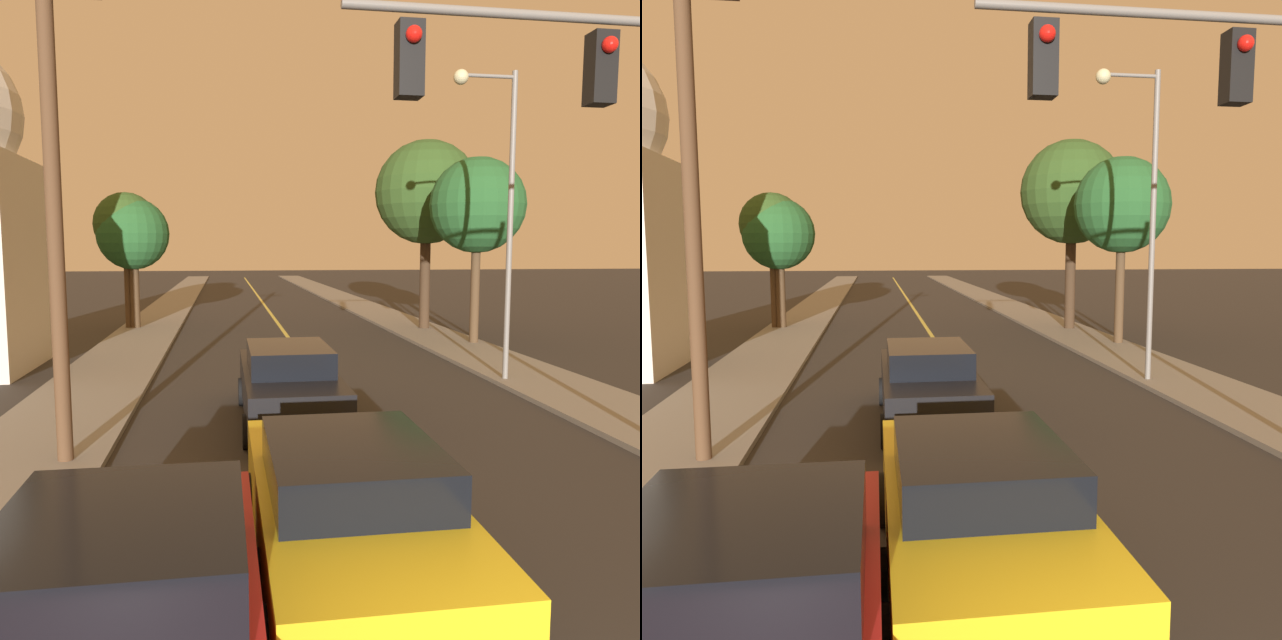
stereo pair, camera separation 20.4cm
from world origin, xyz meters
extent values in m
cube|color=#2D2B28|center=(0.00, 36.00, 0.01)|extent=(8.60, 80.00, 0.01)
cube|color=#D1C14C|center=(0.00, 36.00, 0.01)|extent=(0.16, 76.00, 0.00)
cube|color=gray|center=(-5.55, 36.00, 0.06)|extent=(2.50, 80.00, 0.12)
cube|color=gray|center=(5.55, 36.00, 0.06)|extent=(2.50, 80.00, 0.12)
cube|color=gold|center=(-1.20, 3.96, 0.71)|extent=(1.82, 4.68, 0.75)
cube|color=black|center=(-1.20, 3.78, 1.31)|extent=(1.61, 2.11, 0.46)
cylinder|color=black|center=(-2.07, 5.42, 0.33)|extent=(0.22, 0.66, 0.66)
cylinder|color=black|center=(-0.34, 5.42, 0.33)|extent=(0.22, 0.66, 0.66)
cylinder|color=black|center=(-0.34, 2.51, 0.33)|extent=(0.22, 0.66, 0.66)
cube|color=black|center=(-1.20, 9.95, 0.69)|extent=(1.73, 4.88, 0.79)
cube|color=black|center=(-1.20, 9.76, 1.33)|extent=(1.52, 2.20, 0.48)
cylinder|color=black|center=(-2.03, 11.47, 0.30)|extent=(0.22, 0.60, 0.60)
cylinder|color=black|center=(-0.38, 11.47, 0.30)|extent=(0.22, 0.60, 0.60)
cylinder|color=black|center=(-2.03, 8.44, 0.30)|extent=(0.22, 0.60, 0.60)
cylinder|color=black|center=(-0.38, 8.44, 0.30)|extent=(0.22, 0.60, 0.60)
cube|color=red|center=(-3.10, 2.28, 0.70)|extent=(1.82, 4.04, 0.80)
cube|color=black|center=(-3.10, 2.12, 1.38)|extent=(1.60, 1.82, 0.56)
cylinder|color=black|center=(-3.96, 3.53, 0.31)|extent=(0.22, 0.61, 0.61)
cylinder|color=black|center=(-2.23, 3.53, 0.31)|extent=(0.22, 0.61, 0.61)
cylinder|color=slate|center=(1.87, 5.70, 6.31)|extent=(5.66, 0.12, 0.12)
cube|color=black|center=(2.44, 5.70, 5.70)|extent=(0.32, 0.28, 0.90)
sphere|color=red|center=(2.44, 5.52, 5.95)|extent=(0.20, 0.20, 0.20)
cube|color=black|center=(-0.11, 5.70, 5.70)|extent=(0.32, 0.28, 0.90)
sphere|color=red|center=(-0.11, 5.52, 5.95)|extent=(0.20, 0.20, 0.20)
cylinder|color=slate|center=(4.65, 12.76, 3.91)|extent=(0.14, 0.14, 7.57)
cylinder|color=slate|center=(3.96, 12.76, 7.54)|extent=(1.37, 0.09, 0.09)
sphere|color=beige|center=(3.28, 12.76, 7.49)|extent=(0.36, 0.36, 0.36)
cylinder|color=#513823|center=(-4.90, 7.95, 3.91)|extent=(0.24, 0.24, 7.57)
cylinder|color=#4C3823|center=(-6.41, 25.10, 1.82)|extent=(0.30, 0.30, 3.39)
sphere|color=#2D4C1E|center=(-6.41, 25.10, 4.43)|extent=(2.64, 2.64, 2.64)
cylinder|color=#4C3823|center=(-6.13, 25.02, 1.56)|extent=(0.38, 0.38, 2.88)
sphere|color=#235628|center=(-6.13, 25.02, 4.04)|extent=(2.98, 2.98, 2.98)
cylinder|color=#4C3823|center=(6.31, 18.82, 1.94)|extent=(0.31, 0.31, 3.64)
sphere|color=#235628|center=(6.31, 18.82, 4.92)|extent=(3.30, 3.30, 3.30)
cylinder|color=#3D2B1C|center=(5.86, 23.01, 2.18)|extent=(0.43, 0.43, 4.13)
sphere|color=#2D4C1E|center=(5.86, 23.01, 5.72)|extent=(4.22, 4.22, 4.22)
camera|label=1|loc=(-2.39, -1.99, 3.39)|focal=35.00mm
camera|label=2|loc=(-2.19, -2.02, 3.39)|focal=35.00mm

